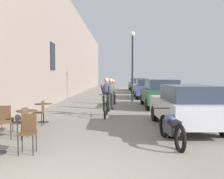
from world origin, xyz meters
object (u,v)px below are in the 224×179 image
(cafe_chair_near_toward_street, at_px, (28,130))
(cafe_table_far, at_px, (43,109))
(cafe_chair_mid_toward_street, at_px, (22,121))
(pedestrian_mid, at_px, (113,90))
(pedestrian_near, at_px, (110,92))
(cafe_chair_far_toward_street, at_px, (40,111))
(cyclist_on_bicycle, at_px, (106,98))
(parked_car_second, at_px, (160,93))
(parked_motorcycle, at_px, (171,128))
(parked_car_nearest, at_px, (186,106))
(cafe_table_mid, at_px, (27,117))
(parked_car_fourth, at_px, (140,86))
(cafe_chair_mid_toward_wall, at_px, (6,117))
(street_lamp, at_px, (132,57))
(parked_car_fifth, at_px, (137,84))
(parked_car_third, at_px, (146,88))

(cafe_chair_near_toward_street, distance_m, cafe_table_far, 4.00)
(cafe_chair_mid_toward_street, distance_m, pedestrian_mid, 9.33)
(cafe_chair_mid_toward_street, bearing_deg, cafe_table_far, 93.38)
(pedestrian_near, bearing_deg, cafe_chair_far_toward_street, -117.68)
(cyclist_on_bicycle, xyz_separation_m, parked_car_second, (2.92, 3.37, 0.02))
(pedestrian_near, distance_m, parked_car_second, 3.00)
(parked_motorcycle, bearing_deg, parked_car_nearest, 65.46)
(cafe_table_mid, distance_m, cafe_chair_mid_toward_street, 0.62)
(cafe_chair_mid_toward_street, relative_size, parked_car_second, 0.20)
(pedestrian_near, distance_m, parked_car_nearest, 5.64)
(parked_car_fourth, bearing_deg, cyclist_on_bicycle, -100.27)
(cafe_chair_mid_toward_wall, relative_size, parked_car_nearest, 0.21)
(cafe_chair_near_toward_street, xyz_separation_m, parked_car_fourth, (4.43, 21.41, 0.29))
(cafe_chair_mid_toward_street, relative_size, cyclist_on_bicycle, 0.51)
(cafe_table_far, distance_m, parked_car_fourth, 18.25)
(cafe_table_mid, relative_size, parked_car_nearest, 0.17)
(cafe_table_mid, relative_size, cafe_chair_mid_toward_street, 0.81)
(cafe_chair_near_toward_street, distance_m, cafe_chair_mid_toward_wall, 2.29)
(parked_car_nearest, relative_size, parked_motorcycle, 1.96)
(pedestrian_mid, bearing_deg, cafe_chair_near_toward_street, -99.60)
(cafe_chair_near_toward_street, relative_size, parked_car_fourth, 0.20)
(pedestrian_near, bearing_deg, cafe_chair_near_toward_street, -101.97)
(pedestrian_mid, bearing_deg, cafe_chair_far_toward_street, -109.32)
(cafe_chair_far_toward_street, bearing_deg, street_lamp, 66.93)
(cafe_chair_far_toward_street, xyz_separation_m, parked_car_nearest, (5.09, -0.41, 0.25))
(pedestrian_near, bearing_deg, parked_car_nearest, -61.34)
(cafe_chair_near_toward_street, distance_m, parked_car_fourth, 21.86)
(cafe_table_mid, xyz_separation_m, cafe_table_far, (-0.08, 2.00, 0.00))
(street_lamp, relative_size, parked_car_fifth, 1.10)
(parked_car_second, distance_m, parked_car_fourth, 12.56)
(pedestrian_near, distance_m, parked_car_third, 7.79)
(cafe_chair_far_toward_street, bearing_deg, cafe_chair_mid_toward_wall, -113.61)
(parked_car_fifth, bearing_deg, parked_car_nearest, -90.24)
(cafe_table_far, bearing_deg, cafe_chair_near_toward_street, -78.43)
(parked_car_second, bearing_deg, cafe_chair_mid_toward_wall, -129.70)
(cafe_chair_mid_toward_street, xyz_separation_m, street_lamp, (3.72, 10.88, 2.59))
(pedestrian_mid, xyz_separation_m, street_lamp, (1.33, 1.87, 2.22))
(parked_car_third, bearing_deg, cafe_chair_far_toward_street, -113.16)
(cyclist_on_bicycle, distance_m, parked_car_second, 4.46)
(cafe_chair_near_toward_street, relative_size, parked_car_second, 0.20)
(cafe_table_mid, relative_size, street_lamp, 0.15)
(pedestrian_mid, distance_m, parked_car_third, 5.46)
(cafe_chair_mid_toward_wall, bearing_deg, parked_car_nearest, 10.00)
(parked_car_fifth, bearing_deg, cafe_chair_mid_toward_wall, -103.19)
(cafe_chair_mid_toward_wall, bearing_deg, cafe_chair_mid_toward_street, -37.99)
(cafe_chair_near_toward_street, xyz_separation_m, parked_car_second, (4.46, 8.85, 0.31))
(pedestrian_mid, relative_size, parked_car_fifth, 0.36)
(parked_car_fourth, bearing_deg, parked_car_fifth, 89.72)
(cafe_table_mid, bearing_deg, parked_car_fourth, 75.18)
(cafe_chair_far_toward_street, bearing_deg, parked_motorcycle, -29.22)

